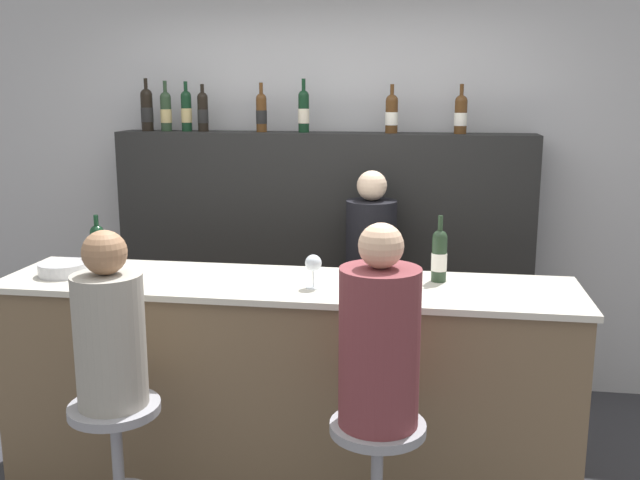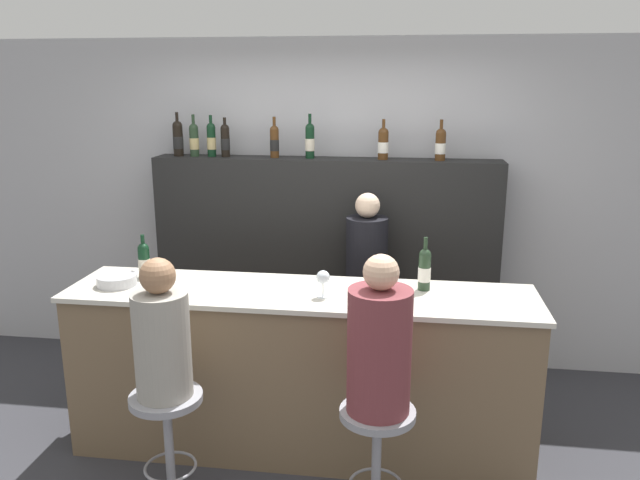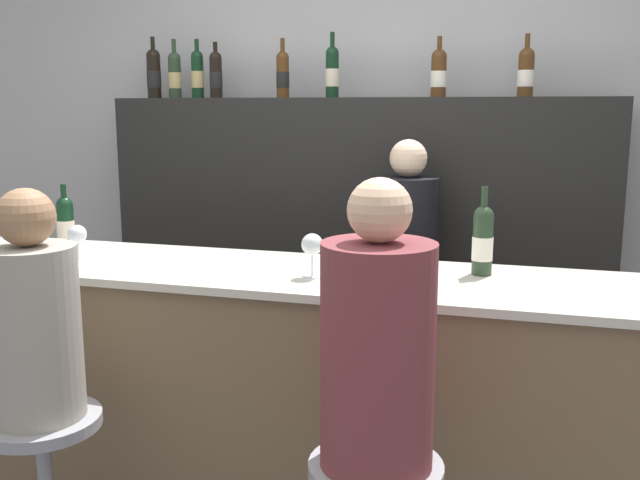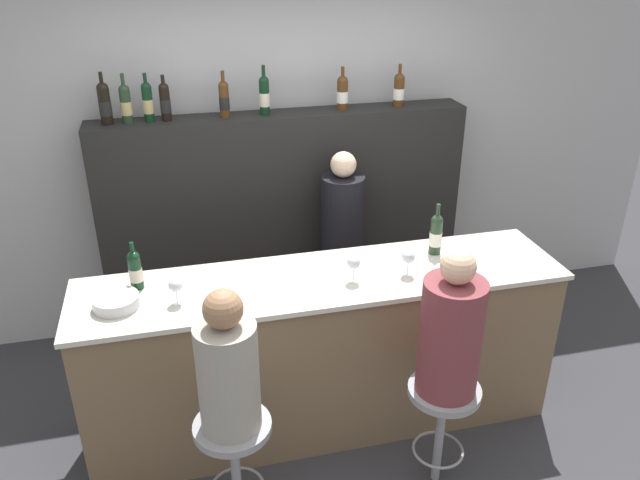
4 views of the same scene
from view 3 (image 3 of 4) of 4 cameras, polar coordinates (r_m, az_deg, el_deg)
The scene contains 21 objects.
wall_back at distance 4.00m, azimuth 3.46°, elevation 5.48°, with size 6.40×0.05×2.60m.
bar_counter at distance 2.87m, azimuth -3.12°, elevation -12.62°, with size 2.83×0.65×1.05m.
back_bar_cabinet at distance 3.85m, azimuth 2.64°, elevation -1.47°, with size 2.65×0.28×1.70m.
wine_bottle_counter_0 at distance 3.28m, azimuth -19.70°, elevation 1.36°, with size 0.07×0.07×0.28m.
wine_bottle_counter_1 at distance 2.66m, azimuth 12.89°, elevation 0.03°, with size 0.08×0.08×0.33m.
wine_bottle_backbar_0 at distance 4.19m, azimuth -13.15°, elevation 12.87°, with size 0.08×0.08×0.34m.
wine_bottle_backbar_1 at distance 4.13m, azimuth -11.54°, elevation 12.84°, with size 0.07×0.07×0.32m.
wine_bottle_backbar_2 at distance 4.07m, azimuth -9.77°, elevation 12.98°, with size 0.07×0.07×0.32m.
wine_bottle_backbar_3 at distance 4.02m, azimuth -8.33°, elevation 12.98°, with size 0.07×0.07×0.30m.
wine_bottle_backbar_4 at distance 3.88m, azimuth -3.00°, elevation 13.13°, with size 0.07×0.07×0.31m.
wine_bottle_backbar_5 at distance 3.80m, azimuth 0.99°, elevation 13.34°, with size 0.07×0.07×0.33m.
wine_bottle_backbar_6 at distance 3.69m, azimuth 9.48°, elevation 13.07°, with size 0.08×0.08×0.30m.
wine_bottle_backbar_7 at distance 3.67m, azimuth 16.15°, elevation 12.81°, with size 0.08×0.08×0.30m.
wine_glass_0 at distance 2.99m, azimuth -18.85°, elevation 0.36°, with size 0.08×0.08×0.15m.
wine_glass_1 at distance 2.56m, azimuth -0.63°, elevation -0.48°, with size 0.08×0.08×0.16m.
wine_glass_2 at distance 2.48m, azimuth 6.58°, elevation -0.96°, with size 0.08×0.08×0.16m.
metal_bowl at distance 3.21m, azimuth -22.98°, elevation -0.55°, with size 0.24×0.24×0.06m.
bar_stool_left at distance 2.65m, azimuth -21.23°, elevation -15.72°, with size 0.39×0.39×0.65m.
guest_seated_left at distance 2.48m, azimuth -21.94°, elevation -5.98°, with size 0.30×0.30×0.76m.
guest_seated_right at distance 2.00m, azimuth 4.63°, elevation -8.39°, with size 0.32×0.32×0.82m.
bartender at distance 3.49m, azimuth 6.82°, elevation -5.40°, with size 0.30×0.30×1.51m.
Camera 3 is at (0.88, -2.18, 1.65)m, focal length 40.00 mm.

